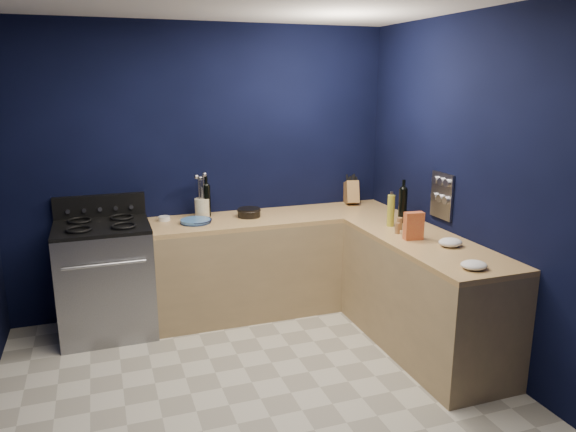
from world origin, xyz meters
name	(u,v)px	position (x,y,z in m)	size (l,w,h in m)	color
floor	(261,400)	(0.00, 0.00, -0.01)	(3.50, 3.50, 0.02)	beige
wall_back	(204,170)	(0.00, 1.76, 1.30)	(3.50, 0.02, 2.60)	black
wall_right	(491,194)	(1.76, 0.00, 1.30)	(0.02, 3.50, 2.60)	black
wall_front	(409,334)	(0.00, -1.76, 1.30)	(3.50, 0.02, 2.60)	black
cab_back	(278,264)	(0.60, 1.44, 0.43)	(2.30, 0.63, 0.86)	#A1855A
top_back	(277,217)	(0.60, 1.44, 0.88)	(2.30, 0.63, 0.04)	olive
cab_right	(423,297)	(1.44, 0.29, 0.43)	(0.63, 1.67, 0.86)	#A1855A
top_right	(426,243)	(1.44, 0.29, 0.88)	(0.63, 1.67, 0.04)	olive
gas_range	(106,281)	(-0.93, 1.42, 0.46)	(0.76, 0.66, 0.92)	gray
oven_door	(107,295)	(-0.93, 1.10, 0.45)	(0.59, 0.02, 0.42)	black
cooktop	(101,226)	(-0.93, 1.42, 0.94)	(0.76, 0.66, 0.03)	black
backguard	(100,206)	(-0.93, 1.72, 1.04)	(0.76, 0.06, 0.20)	black
spice_panel	(442,196)	(1.74, 0.55, 1.18)	(0.02, 0.28, 0.38)	gray
wall_outlet	(205,194)	(0.00, 1.74, 1.08)	(0.09, 0.02, 0.13)	white
plate_stack	(195,221)	(-0.16, 1.41, 0.92)	(0.26, 0.26, 0.03)	#346895
ramekin	(164,218)	(-0.40, 1.58, 0.92)	(0.10, 0.10, 0.04)	white
utensil_crock	(202,208)	(-0.06, 1.61, 0.98)	(0.13, 0.13, 0.17)	#F1E4C3
wine_bottle_back	(207,201)	(-0.01, 1.61, 1.04)	(0.07, 0.07, 0.29)	black
lemon_basket	(249,213)	(0.34, 1.47, 0.94)	(0.21, 0.21, 0.08)	black
knife_block	(351,193)	(1.45, 1.65, 1.01)	(0.12, 0.20, 0.22)	olive
wine_bottle_right	(403,206)	(1.54, 0.84, 1.05)	(0.07, 0.07, 0.30)	black
oil_bottle	(391,211)	(1.39, 0.76, 1.03)	(0.06, 0.06, 0.27)	#AAA630
spice_jar_near	(397,228)	(1.32, 0.53, 0.94)	(0.04, 0.04, 0.09)	olive
spice_jar_far	(399,223)	(1.40, 0.64, 0.95)	(0.05, 0.05, 0.10)	olive
crouton_bag	(414,226)	(1.35, 0.35, 1.01)	(0.15, 0.07, 0.22)	red
towel_front	(450,242)	(1.51, 0.09, 0.93)	(0.18, 0.15, 0.06)	white
towel_end	(474,265)	(1.36, -0.38, 0.93)	(0.18, 0.16, 0.05)	white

